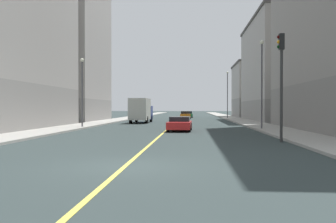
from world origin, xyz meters
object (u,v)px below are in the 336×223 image
at_px(building_right_midblock, 69,49).
at_px(car_red, 180,124).
at_px(box_truck, 141,110).
at_px(traffic_light_left_near, 281,72).
at_px(building_left_mid, 282,70).
at_px(car_orange, 185,115).
at_px(street_lamp_left_near, 262,75).
at_px(street_lamp_left_far, 227,90).
at_px(car_green, 188,114).
at_px(building_left_far, 258,90).
at_px(street_lamp_right_near, 82,85).

bearing_deg(building_right_midblock, car_red, -52.24).
xyz_separation_m(building_right_midblock, box_truck, (11.32, -5.41, -8.91)).
height_order(traffic_light_left_near, car_red, traffic_light_left_near).
xyz_separation_m(building_left_mid, traffic_light_left_near, (-8.43, -35.36, -3.61)).
distance_m(car_orange, car_red, 34.16).
height_order(street_lamp_left_near, box_truck, street_lamp_left_near).
distance_m(street_lamp_left_far, car_green, 12.28).
height_order(street_lamp_left_far, car_orange, street_lamp_left_far).
xyz_separation_m(street_lamp_left_far, car_red, (-7.07, -33.07, -4.34)).
distance_m(building_left_far, box_truck, 36.00).
relative_size(car_red, car_green, 1.00).
bearing_deg(car_red, street_lamp_left_near, 13.26).
relative_size(building_left_mid, traffic_light_left_near, 3.59).
xyz_separation_m(street_lamp_left_near, box_truck, (-12.63, 14.70, -3.12)).
relative_size(street_lamp_left_far, car_orange, 1.81).
bearing_deg(building_right_midblock, traffic_light_left_near, -53.92).
bearing_deg(building_left_mid, street_lamp_right_near, -137.59).
bearing_deg(street_lamp_left_far, car_red, -102.07).
bearing_deg(building_left_far, car_red, -107.47).
bearing_deg(car_red, car_orange, 90.27).
distance_m(building_left_mid, street_lamp_left_near, 25.29).
bearing_deg(building_left_mid, car_red, -119.43).
distance_m(building_left_far, traffic_light_left_near, 56.35).
height_order(traffic_light_left_near, street_lamp_left_near, street_lamp_left_near).
relative_size(building_left_far, car_orange, 3.24).
xyz_separation_m(car_orange, car_red, (0.16, -34.16, -0.06)).
height_order(building_left_far, building_right_midblock, building_right_midblock).
xyz_separation_m(car_orange, car_green, (0.38, 8.14, -0.05)).
bearing_deg(street_lamp_left_far, car_orange, 171.41).
relative_size(building_right_midblock, street_lamp_left_near, 2.75).
xyz_separation_m(building_left_mid, car_red, (-14.49, -25.68, -6.97)).
distance_m(building_left_far, street_lamp_left_far, 14.93).
height_order(building_left_far, street_lamp_left_far, building_left_far).
bearing_deg(box_truck, traffic_light_left_near, -65.97).
distance_m(traffic_light_left_near, box_truck, 28.62).
xyz_separation_m(building_left_mid, building_left_far, (0.00, 20.34, -2.05)).
distance_m(street_lamp_right_near, street_lamp_left_far, 33.62).
bearing_deg(building_left_far, street_lamp_right_near, -119.57).
relative_size(street_lamp_left_near, car_green, 1.73).
height_order(building_right_midblock, traffic_light_left_near, building_right_midblock).
distance_m(street_lamp_left_near, car_red, 8.37).
bearing_deg(car_green, building_left_far, 14.62).
bearing_deg(car_green, box_truck, -102.56).
xyz_separation_m(street_lamp_left_near, car_orange, (-7.23, 32.49, -4.10)).
distance_m(building_right_midblock, car_orange, 23.03).
distance_m(street_lamp_left_near, street_lamp_left_far, 31.40).
distance_m(building_left_mid, building_left_far, 20.44).
bearing_deg(building_right_midblock, street_lamp_right_near, -67.60).
height_order(car_green, box_truck, box_truck).
height_order(building_right_midblock, box_truck, building_right_midblock).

